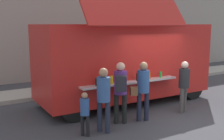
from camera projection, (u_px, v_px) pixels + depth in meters
name	position (u px, v px, depth m)	size (l,w,h in m)	color
ground_plane	(181.00, 120.00, 8.07)	(60.00, 60.00, 0.00)	#38383D
building_behind	(0.00, 8.00, 13.33)	(32.00, 2.40, 7.17)	gray
food_truck_main	(126.00, 60.00, 9.71)	(6.20, 2.98, 3.66)	red
trash_bin	(163.00, 70.00, 13.79)	(0.60, 0.60, 1.03)	#2C5E37
customer_front_ordering	(143.00, 86.00, 7.85)	(0.56, 0.37, 1.74)	#1D2135
customer_mid_with_backpack	(121.00, 87.00, 7.57)	(0.49, 0.57, 1.76)	black
customer_rear_waiting	(104.00, 94.00, 6.98)	(0.35, 0.35, 1.70)	#202436
customer_extra_browsing	(184.00, 82.00, 8.62)	(0.34, 0.34, 1.65)	#494343
child_near_queue	(85.00, 110.00, 6.79)	(0.23, 0.23, 1.13)	black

